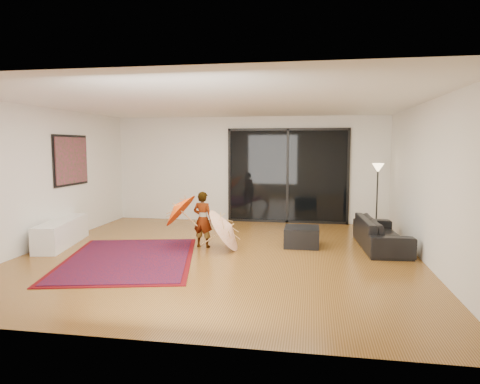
% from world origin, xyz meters
% --- Properties ---
extents(floor, '(7.00, 7.00, 0.00)m').
position_xyz_m(floor, '(0.00, 0.00, 0.00)').
color(floor, '#956229').
rests_on(floor, ground).
extents(ceiling, '(7.00, 7.00, 0.00)m').
position_xyz_m(ceiling, '(0.00, 0.00, 2.70)').
color(ceiling, white).
rests_on(ceiling, wall_back).
extents(wall_back, '(7.00, 0.00, 7.00)m').
position_xyz_m(wall_back, '(0.00, 3.50, 1.35)').
color(wall_back, silver).
rests_on(wall_back, floor).
extents(wall_front, '(7.00, 0.00, 7.00)m').
position_xyz_m(wall_front, '(0.00, -3.50, 1.35)').
color(wall_front, silver).
rests_on(wall_front, floor).
extents(wall_left, '(0.00, 7.00, 7.00)m').
position_xyz_m(wall_left, '(-3.50, 0.00, 1.35)').
color(wall_left, silver).
rests_on(wall_left, floor).
extents(wall_right, '(0.00, 7.00, 7.00)m').
position_xyz_m(wall_right, '(3.50, 0.00, 1.35)').
color(wall_right, silver).
rests_on(wall_right, floor).
extents(sliding_door, '(3.06, 0.07, 2.40)m').
position_xyz_m(sliding_door, '(1.00, 3.47, 1.20)').
color(sliding_door, black).
rests_on(sliding_door, wall_back).
extents(painting, '(0.04, 1.28, 1.08)m').
position_xyz_m(painting, '(-3.46, 1.00, 1.65)').
color(painting, black).
rests_on(painting, wall_left).
extents(media_console, '(0.79, 1.85, 0.50)m').
position_xyz_m(media_console, '(-3.25, 0.20, 0.25)').
color(media_console, white).
rests_on(media_console, floor).
extents(speaker, '(0.33, 0.33, 0.30)m').
position_xyz_m(speaker, '(-3.25, 0.60, 0.15)').
color(speaker, '#424244').
rests_on(speaker, floor).
extents(persian_rug, '(2.79, 3.44, 0.02)m').
position_xyz_m(persian_rug, '(-1.49, -0.59, 0.01)').
color(persian_rug, '#55070B').
rests_on(persian_rug, floor).
extents(sofa, '(0.89, 2.01, 0.57)m').
position_xyz_m(sofa, '(2.95, 1.02, 0.29)').
color(sofa, black).
rests_on(sofa, floor).
extents(ottoman, '(0.66, 0.66, 0.38)m').
position_xyz_m(ottoman, '(1.44, 0.89, 0.19)').
color(ottoman, black).
rests_on(ottoman, floor).
extents(floor_lamp, '(0.27, 0.27, 1.56)m').
position_xyz_m(floor_lamp, '(3.10, 2.75, 1.23)').
color(floor_lamp, black).
rests_on(floor_lamp, floor).
extents(child, '(0.44, 0.33, 1.09)m').
position_xyz_m(child, '(-0.45, 0.51, 0.54)').
color(child, '#999999').
rests_on(child, floor).
extents(parasol_orange, '(0.65, 0.79, 0.86)m').
position_xyz_m(parasol_orange, '(-1.00, 0.46, 0.73)').
color(parasol_orange, '#FF500D').
rests_on(parasol_orange, child).
extents(parasol_white, '(0.66, 0.90, 0.96)m').
position_xyz_m(parasol_white, '(0.15, 0.36, 0.50)').
color(parasol_white, white).
rests_on(parasol_white, floor).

